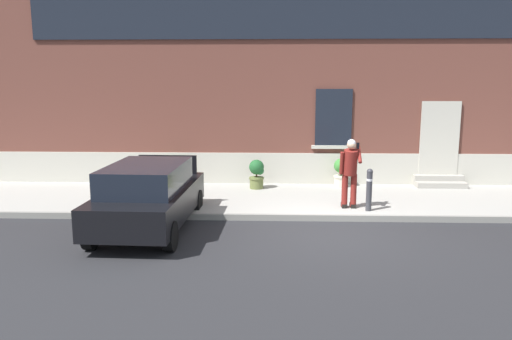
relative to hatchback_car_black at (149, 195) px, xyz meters
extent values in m
plane|color=#232326|center=(3.93, -0.10, -0.79)|extent=(80.00, 80.00, 0.00)
cube|color=#99968E|center=(3.93, 2.70, -0.71)|extent=(24.00, 3.60, 0.15)
cube|color=gray|center=(3.93, 0.84, -0.71)|extent=(24.00, 0.12, 0.15)
cube|color=brown|center=(3.93, 5.20, 2.96)|extent=(24.00, 1.40, 7.50)
cube|color=#BCB7A8|center=(3.93, 4.48, -0.24)|extent=(24.00, 0.08, 1.10)
cube|color=maroon|center=(7.76, 4.47, 0.73)|extent=(1.00, 0.08, 2.10)
cube|color=#BCB7A8|center=(7.76, 4.45, 0.78)|extent=(1.16, 0.06, 2.24)
cube|color=black|center=(4.56, 4.47, 1.41)|extent=(1.10, 0.06, 1.70)
cube|color=#BCB7A8|center=(4.56, 4.44, 0.51)|extent=(1.30, 0.12, 0.10)
cube|color=black|center=(3.93, 4.47, 4.41)|extent=(16.80, 0.06, 1.40)
cube|color=#9E998E|center=(7.76, 4.02, -0.56)|extent=(1.48, 0.32, 0.16)
cube|color=#9E998E|center=(7.76, 4.34, -0.48)|extent=(1.48, 0.32, 0.32)
cube|color=black|center=(0.00, 0.02, -0.17)|extent=(1.88, 4.06, 0.64)
cube|color=black|center=(0.00, -0.13, 0.43)|extent=(1.62, 2.45, 0.56)
cube|color=black|center=(0.07, 2.03, -0.39)|extent=(1.66, 0.15, 0.20)
cube|color=yellow|center=(0.07, 2.03, -0.21)|extent=(0.52, 0.04, 0.12)
cube|color=#B21414|center=(-0.69, 2.05, 0.05)|extent=(0.16, 0.05, 0.18)
cube|color=#B21414|center=(0.82, 2.00, 0.05)|extent=(0.16, 0.05, 0.18)
cube|color=black|center=(0.06, 1.77, 0.33)|extent=(1.49, 0.11, 0.60)
cylinder|color=black|center=(-0.84, -1.35, -0.49)|extent=(0.22, 0.61, 0.60)
cylinder|color=black|center=(0.75, -1.40, -0.49)|extent=(0.22, 0.61, 0.60)
cylinder|color=black|center=(-0.75, 1.45, -0.49)|extent=(0.22, 0.61, 0.60)
cylinder|color=black|center=(0.84, 1.39, -0.49)|extent=(0.22, 0.61, 0.60)
cylinder|color=#333338|center=(5.08, 1.25, -0.16)|extent=(0.14, 0.14, 0.95)
sphere|color=#333338|center=(5.08, 1.25, 0.33)|extent=(0.15, 0.15, 0.15)
cylinder|color=silver|center=(5.08, 1.25, 0.13)|extent=(0.15, 0.15, 0.06)
cylinder|color=maroon|center=(4.53, 1.51, -0.19)|extent=(0.15, 0.15, 0.82)
cube|color=black|center=(4.53, 1.57, -0.59)|extent=(0.12, 0.28, 0.10)
cylinder|color=maroon|center=(4.75, 1.51, -0.19)|extent=(0.15, 0.15, 0.82)
cube|color=black|center=(4.75, 1.57, -0.59)|extent=(0.12, 0.28, 0.10)
cylinder|color=maroon|center=(4.64, 1.46, 0.53)|extent=(0.34, 0.44, 0.67)
sphere|color=tan|center=(4.64, 1.38, 0.97)|extent=(0.22, 0.22, 0.22)
sphere|color=silver|center=(4.64, 1.38, 1.00)|extent=(0.21, 0.21, 0.21)
cylinder|color=maroon|center=(4.42, 1.41, 0.51)|extent=(0.09, 0.19, 0.57)
cylinder|color=maroon|center=(4.84, 1.41, 0.73)|extent=(0.09, 0.42, 0.42)
cube|color=black|center=(4.79, 1.36, 0.95)|extent=(0.07, 0.02, 0.15)
cylinder|color=#B25B38|center=(-0.27, 4.04, -0.47)|extent=(0.40, 0.40, 0.34)
cylinder|color=#B25B38|center=(-0.27, 4.04, -0.33)|extent=(0.44, 0.44, 0.05)
cylinder|color=#47331E|center=(-0.27, 4.04, -0.18)|extent=(0.04, 0.04, 0.24)
sphere|color=#286B2D|center=(-0.27, 4.04, 0.00)|extent=(0.44, 0.44, 0.44)
sphere|color=#286B2D|center=(-0.17, 3.99, -0.10)|extent=(0.24, 0.24, 0.24)
cylinder|color=#606B38|center=(2.26, 3.72, -0.47)|extent=(0.40, 0.40, 0.34)
cylinder|color=#606B38|center=(2.26, 3.72, -0.33)|extent=(0.44, 0.44, 0.05)
cylinder|color=#47331E|center=(2.26, 3.72, -0.18)|extent=(0.04, 0.04, 0.24)
sphere|color=#1E5628|center=(2.26, 3.72, 0.00)|extent=(0.44, 0.44, 0.44)
sphere|color=#1E5628|center=(2.36, 3.67, -0.10)|extent=(0.24, 0.24, 0.24)
cylinder|color=beige|center=(4.78, 4.04, -0.47)|extent=(0.40, 0.40, 0.34)
cylinder|color=beige|center=(4.78, 4.04, -0.33)|extent=(0.44, 0.44, 0.05)
cylinder|color=#47331E|center=(4.78, 4.04, -0.18)|extent=(0.04, 0.04, 0.24)
sphere|color=#387F33|center=(4.78, 4.04, 0.00)|extent=(0.44, 0.44, 0.44)
sphere|color=#387F33|center=(4.88, 3.99, -0.10)|extent=(0.24, 0.24, 0.24)
camera|label=1|loc=(2.74, -10.54, 2.47)|focal=34.61mm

